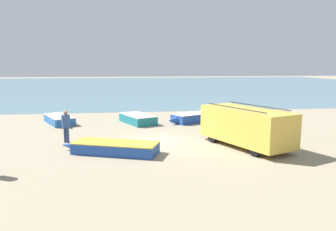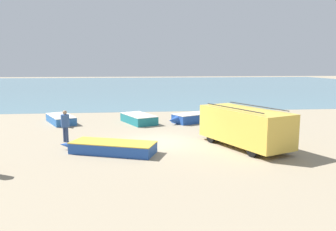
{
  "view_description": "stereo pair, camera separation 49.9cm",
  "coord_description": "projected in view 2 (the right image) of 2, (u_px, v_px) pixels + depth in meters",
  "views": [
    {
      "loc": [
        -2.13,
        -18.21,
        4.4
      ],
      "look_at": [
        0.75,
        3.3,
        1.0
      ],
      "focal_mm": 35.0,
      "sensor_mm": 36.0,
      "label": 1
    },
    {
      "loc": [
        -1.64,
        -18.27,
        4.4
      ],
      "look_at": [
        0.75,
        3.3,
        1.0
      ],
      "focal_mm": 35.0,
      "sensor_mm": 36.0,
      "label": 2
    }
  ],
  "objects": [
    {
      "name": "fishing_rowboat_3",
      "position": [
        193.0,
        118.0,
        25.08
      ],
      "size": [
        4.0,
        2.86,
        0.68
      ],
      "rotation": [
        0.0,
        0.0,
        3.62
      ],
      "color": "#234CA3",
      "rests_on": "ground_plane"
    },
    {
      "name": "ground_plane",
      "position": [
        161.0,
        142.0,
        18.8
      ],
      "size": [
        200.0,
        200.0,
        0.0
      ],
      "primitive_type": "plane",
      "color": "gray"
    },
    {
      "name": "sea_water",
      "position": [
        139.0,
        85.0,
        69.86
      ],
      "size": [
        120.0,
        80.0,
        0.01
      ],
      "primitive_type": "cube",
      "color": "slate",
      "rests_on": "ground_plane"
    },
    {
      "name": "fisherman_1",
      "position": [
        65.0,
        123.0,
        18.57
      ],
      "size": [
        0.48,
        0.48,
        1.83
      ],
      "rotation": [
        0.0,
        0.0,
        0.96
      ],
      "color": "navy",
      "rests_on": "ground_plane"
    },
    {
      "name": "fishing_rowboat_0",
      "position": [
        265.0,
        122.0,
        23.74
      ],
      "size": [
        2.24,
        4.15,
        0.57
      ],
      "rotation": [
        0.0,
        0.0,
        5.02
      ],
      "color": "#1E757F",
      "rests_on": "ground_plane"
    },
    {
      "name": "fishing_rowboat_1",
      "position": [
        110.0,
        147.0,
        16.4
      ],
      "size": [
        5.14,
        2.91,
        0.57
      ],
      "rotation": [
        0.0,
        0.0,
        2.78
      ],
      "color": "#234CA3",
      "rests_on": "ground_plane"
    },
    {
      "name": "fishing_rowboat_2",
      "position": [
        61.0,
        119.0,
        24.63
      ],
      "size": [
        2.84,
        4.28,
        0.6
      ],
      "rotation": [
        0.0,
        0.0,
        5.15
      ],
      "color": "#2D66AD",
      "rests_on": "ground_plane"
    },
    {
      "name": "parked_van",
      "position": [
        244.0,
        126.0,
        17.45
      ],
      "size": [
        3.97,
        5.82,
        2.2
      ],
      "rotation": [
        0.0,
        0.0,
        1.96
      ],
      "color": "gold",
      "rests_on": "ground_plane"
    },
    {
      "name": "fishing_rowboat_4",
      "position": [
        138.0,
        118.0,
        24.86
      ],
      "size": [
        2.85,
        4.17,
        0.66
      ],
      "rotation": [
        0.0,
        0.0,
        1.98
      ],
      "color": "#1E757F",
      "rests_on": "ground_plane"
    }
  ]
}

